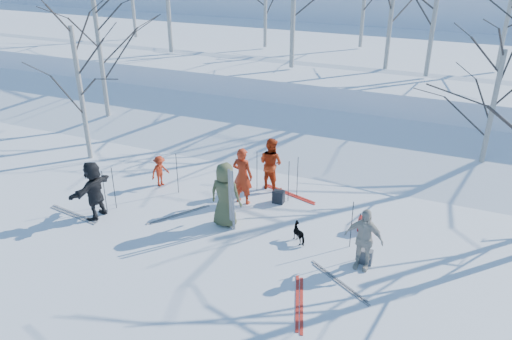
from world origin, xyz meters
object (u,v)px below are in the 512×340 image
at_px(skier_red_north, 242,176).
at_px(backpack_grey, 366,257).
at_px(backpack_dark, 279,197).
at_px(skier_red_seated, 160,171).
at_px(dog, 300,233).
at_px(backpack_red, 364,224).
at_px(skier_olive_center, 225,195).
at_px(skier_redor_behind, 271,164).
at_px(skier_cream_east, 364,239).
at_px(skier_grey_west, 94,190).

xyz_separation_m(skier_red_north, backpack_grey, (4.14, -1.66, -0.71)).
bearing_deg(skier_red_north, backpack_dark, -154.96).
distance_m(backpack_grey, backpack_dark, 3.75).
xyz_separation_m(skier_red_seated, dog, (5.24, -1.36, -0.26)).
relative_size(backpack_red, backpack_dark, 1.05).
relative_size(skier_olive_center, skier_redor_behind, 1.10).
distance_m(skier_cream_east, backpack_grey, 0.66).
bearing_deg(skier_olive_center, backpack_dark, -117.63).
height_order(skier_olive_center, dog, skier_olive_center).
bearing_deg(skier_redor_behind, backpack_grey, 158.36).
height_order(skier_red_north, skier_red_seated, skier_red_north).
distance_m(skier_redor_behind, skier_cream_east, 4.79).
relative_size(skier_red_seated, backpack_red, 2.47).
height_order(dog, backpack_dark, dog).
bearing_deg(skier_olive_center, backpack_red, -162.29).
bearing_deg(skier_olive_center, skier_red_seated, -24.21).
bearing_deg(skier_grey_west, skier_olive_center, 106.43).
bearing_deg(skier_grey_west, skier_cream_east, 94.14).
height_order(skier_red_seated, backpack_grey, skier_red_seated).
relative_size(skier_cream_east, backpack_dark, 4.07).
distance_m(dog, backpack_grey, 1.85).
height_order(skier_olive_center, skier_grey_west, skier_olive_center).
relative_size(skier_cream_east, dog, 2.70).
relative_size(skier_grey_west, backpack_grey, 4.57).
bearing_deg(skier_red_seated, dog, -85.50).
height_order(skier_cream_east, backpack_dark, skier_cream_east).
distance_m(skier_red_north, dog, 2.76).
relative_size(skier_cream_east, skier_grey_west, 0.94).
xyz_separation_m(skier_olive_center, skier_grey_west, (-3.62, -1.09, -0.07)).
xyz_separation_m(skier_olive_center, skier_cream_east, (3.96, -0.50, -0.13)).
bearing_deg(backpack_dark, skier_redor_behind, 125.27).
relative_size(skier_red_north, skier_grey_west, 1.03).
xyz_separation_m(skier_red_seated, skier_cream_east, (6.99, -1.85, 0.30)).
xyz_separation_m(backpack_red, backpack_grey, (0.37, -1.49, -0.02)).
relative_size(skier_redor_behind, skier_grey_west, 0.99).
bearing_deg(backpack_red, backpack_dark, 168.14).
distance_m(skier_grey_west, backpack_dark, 5.40).
distance_m(skier_red_seated, backpack_grey, 7.27).
bearing_deg(backpack_dark, skier_red_seated, -173.89).
height_order(backpack_red, backpack_grey, backpack_red).
height_order(skier_redor_behind, dog, skier_redor_behind).
bearing_deg(skier_red_seated, backpack_dark, -64.89).
distance_m(skier_red_seated, backpack_dark, 3.99).
distance_m(skier_red_north, backpack_red, 3.83).
xyz_separation_m(skier_olive_center, skier_red_seated, (-3.04, 1.35, -0.42)).
relative_size(skier_red_north, skier_redor_behind, 1.05).
bearing_deg(dog, skier_cream_east, 113.67).
height_order(skier_red_seated, backpack_dark, skier_red_seated).
xyz_separation_m(skier_red_north, skier_cream_east, (4.06, -1.86, -0.08)).
distance_m(skier_redor_behind, skier_red_seated, 3.60).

